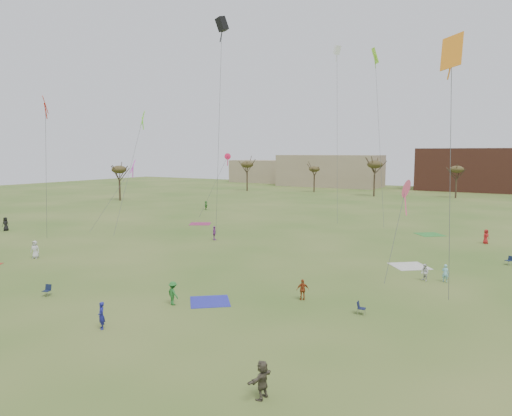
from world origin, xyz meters
The scene contains 24 objects.
ground centered at (0.00, 0.00, 0.00)m, with size 260.00×260.00×0.00m, color #355B1C.
flyer_near_left centered at (-20.68, 2.08, 0.92)m, with size 0.90×0.58×1.83m, color silver.
flyer_near_center centered at (1.55, -1.99, 0.85)m, with size 1.10×0.63×1.71m, color #246E2A.
flyer_near_right centered at (0.89, -7.86, 0.85)m, with size 0.62×0.41×1.71m, color navy.
spectator_fore_a centered at (9.00, 3.87, 0.78)m, with size 0.92×0.38×1.57m, color #9C3D1A.
spectator_fore_c centered at (13.63, -9.87, 0.88)m, with size 1.63×0.52×1.76m, color brown.
flyer_mid_a centered at (-39.95, 10.47, 0.96)m, with size 0.94×0.61×1.92m, color black.
flyer_mid_c centered at (17.15, 14.54, 0.77)m, with size 0.56×0.37×1.53m, color #82CAD8.
spectator_mid_d centered at (-10.91, 19.92, 0.88)m, with size 1.03×0.43×1.76m, color purple.
spectator_mid_e centered at (15.60, 13.97, 0.73)m, with size 0.71×0.55×1.46m, color silver.
flyer_far_a centered at (-30.96, 44.52, 0.83)m, with size 1.54×0.49×1.66m, color #337B29.
flyer_far_b centered at (18.27, 34.96, 0.86)m, with size 0.84×0.55×1.73m, color #A71C1C.
blanket_blue centered at (3.38, -0.05, 0.00)m, with size 2.82×2.82×0.03m, color #292BB1.
blanket_cream centered at (13.25, 18.64, 0.00)m, with size 3.21×3.21×0.03m, color silver.
blanket_plum centered at (-20.74, 29.63, 0.00)m, with size 3.13×3.13×0.03m, color #932D59.
blanket_olive centered at (11.22, 38.02, 0.00)m, with size 3.12×3.12×0.03m, color #318833.
camp_chair_left centered at (-8.04, -5.43, 0.26)m, with size 0.64×0.67×0.87m.
camp_chair_center centered at (13.76, 3.07, 0.26)m, with size 0.61×0.57×0.87m.
camp_chair_right centered at (21.33, 24.23, 0.26)m, with size 0.73×0.74×0.87m.
kites_aloft centered at (-0.62, 25.10, 20.45)m, with size 65.52×44.61×25.71m.
tree_line centered at (-2.85, 79.12, 7.09)m, with size 117.44×49.32×8.91m.
building_tan centered at (-35.00, 115.00, 5.00)m, with size 32.00×14.00×10.00m, color #937F60.
building_brick centered at (5.00, 120.00, 6.00)m, with size 26.00×16.00×12.00m, color brown.
building_tan_west centered at (-65.00, 122.00, 4.00)m, with size 20.00×12.00×8.00m, color #937F60.
Camera 1 is at (23.74, -27.00, 10.89)m, focal length 33.20 mm.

